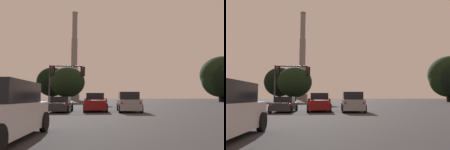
{
  "view_description": "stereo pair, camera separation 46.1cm",
  "coord_description": "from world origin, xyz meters",
  "views": [
    {
      "loc": [
        0.14,
        0.29,
        1.33
      ],
      "look_at": [
        2.5,
        36.45,
        5.1
      ],
      "focal_mm": 35.0,
      "sensor_mm": 36.0,
      "label": 1
    },
    {
      "loc": [
        0.6,
        0.26,
        1.33
      ],
      "look_at": [
        2.5,
        36.45,
        5.1
      ],
      "focal_mm": 35.0,
      "sensor_mm": 36.0,
      "label": 2
    }
  ],
  "objects": [
    {
      "name": "suv_right_lane_front",
      "position": [
        3.08,
        21.12,
        0.9
      ],
      "size": [
        2.31,
        4.98,
        1.86
      ],
      "rotation": [
        0.0,
        0.0,
        -0.05
      ],
      "color": "gray",
      "rests_on": "ground_plane"
    },
    {
      "name": "sedan_left_lane_front",
      "position": [
        -3.36,
        21.31,
        0.67
      ],
      "size": [
        2.04,
        4.73,
        1.43
      ],
      "rotation": [
        0.0,
        0.0,
        0.01
      ],
      "color": "#232328",
      "rests_on": "ground_plane"
    },
    {
      "name": "pickup_truck_center_lane_front",
      "position": [
        -0.11,
        22.54,
        0.8
      ],
      "size": [
        2.31,
        5.55,
        1.82
      ],
      "rotation": [
        0.0,
        0.0,
        0.03
      ],
      "color": "maroon",
      "rests_on": "ground_plane"
    },
    {
      "name": "traffic_light_overhead_left",
      "position": [
        -4.39,
        27.78,
        4.09
      ],
      "size": [
        4.56,
        0.5,
        5.38
      ],
      "color": "#2D2D30",
      "rests_on": "ground_plane"
    },
    {
      "name": "smokestack",
      "position": [
        -16.27,
        150.75,
        24.06
      ],
      "size": [
        7.73,
        7.73,
        61.52
      ],
      "color": "slate",
      "rests_on": "ground_plane"
    },
    {
      "name": "treeline_far_right",
      "position": [
        -13.49,
        67.01,
        6.07
      ],
      "size": [
        9.42,
        8.48,
        10.49
      ],
      "color": "black",
      "rests_on": "ground_plane"
    },
    {
      "name": "treeline_right_mid",
      "position": [
        38.37,
        66.26,
        6.98
      ],
      "size": [
        11.08,
        9.97,
        12.46
      ],
      "color": "black",
      "rests_on": "ground_plane"
    },
    {
      "name": "treeline_center_left",
      "position": [
        -7.99,
        59.69,
        5.49
      ],
      "size": [
        9.21,
        8.29,
        9.61
      ],
      "color": "black",
      "rests_on": "ground_plane"
    },
    {
      "name": "treeline_far_left",
      "position": [
        39.66,
        66.69,
        8.46
      ],
      "size": [
        13.85,
        12.47,
        14.46
      ],
      "color": "black",
      "rests_on": "ground_plane"
    }
  ]
}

